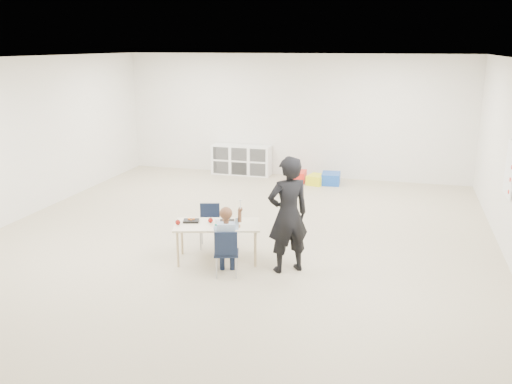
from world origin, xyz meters
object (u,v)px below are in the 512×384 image
(table, at_px, (218,242))
(adult, at_px, (288,215))
(cubby_shelf, at_px, (241,160))
(child, at_px, (226,239))
(chair_near, at_px, (226,252))

(table, bearing_deg, adult, -21.37)
(cubby_shelf, xyz_separation_m, adult, (2.24, -5.28, 0.45))
(table, xyz_separation_m, adult, (1.04, -0.10, 0.52))
(child, bearing_deg, adult, 9.54)
(chair_near, distance_m, child, 0.19)
(chair_near, bearing_deg, adult, 9.54)
(table, relative_size, child, 1.27)
(child, relative_size, cubby_shelf, 0.74)
(table, xyz_separation_m, child, (0.29, -0.46, 0.24))
(table, bearing_deg, chair_near, -73.87)
(table, height_order, chair_near, chair_near)
(table, relative_size, cubby_shelf, 0.94)
(table, distance_m, cubby_shelf, 5.32)
(chair_near, height_order, cubby_shelf, cubby_shelf)
(chair_near, xyz_separation_m, cubby_shelf, (-1.49, 5.64, 0.02))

